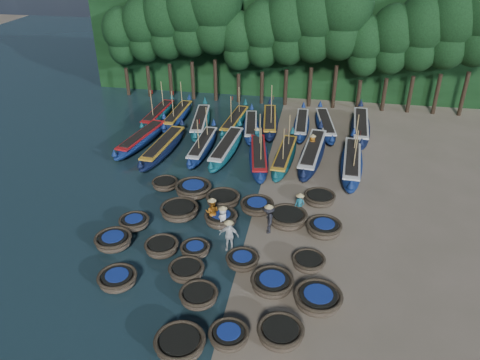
% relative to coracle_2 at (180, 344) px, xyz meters
% --- Properties ---
extents(ground, '(120.00, 120.00, 0.00)m').
position_rel_coracle_2_xyz_m(ground, '(1.36, 10.62, -0.43)').
color(ground, '#7C6C5B').
rests_on(ground, ground).
extents(foliage_wall, '(40.00, 3.00, 10.00)m').
position_rel_coracle_2_xyz_m(foliage_wall, '(1.36, 34.12, 4.57)').
color(foliage_wall, black).
rests_on(foliage_wall, ground).
extents(coracle_2, '(2.68, 2.68, 0.75)m').
position_rel_coracle_2_xyz_m(coracle_2, '(0.00, 0.00, 0.00)').
color(coracle_2, brown).
rests_on(coracle_2, ground).
extents(coracle_3, '(1.84, 1.84, 0.66)m').
position_rel_coracle_2_xyz_m(coracle_3, '(1.90, 0.82, -0.05)').
color(coracle_3, brown).
rests_on(coracle_3, ground).
extents(coracle_4, '(2.14, 2.14, 0.78)m').
position_rel_coracle_2_xyz_m(coracle_4, '(4.05, 1.29, 0.02)').
color(coracle_4, brown).
rests_on(coracle_4, ground).
extents(coracle_5, '(2.23, 2.23, 0.68)m').
position_rel_coracle_2_xyz_m(coracle_5, '(-4.19, 3.34, -0.03)').
color(coracle_5, brown).
rests_on(coracle_5, ground).
extents(coracle_6, '(2.07, 2.07, 0.71)m').
position_rel_coracle_2_xyz_m(coracle_6, '(-1.02, 4.54, -0.02)').
color(coracle_6, brown).
rests_on(coracle_6, ground).
extents(coracle_7, '(2.21, 2.21, 0.67)m').
position_rel_coracle_2_xyz_m(coracle_7, '(0.04, 2.92, -0.05)').
color(coracle_7, brown).
rests_on(coracle_7, ground).
extents(coracle_8, '(2.14, 2.14, 0.74)m').
position_rel_coracle_2_xyz_m(coracle_8, '(3.33, 4.37, -0.00)').
color(coracle_8, brown).
rests_on(coracle_8, ground).
extents(coracle_9, '(2.31, 2.31, 0.77)m').
position_rel_coracle_2_xyz_m(coracle_9, '(5.55, 3.66, 0.02)').
color(coracle_9, brown).
rests_on(coracle_9, ground).
extents(coracle_10, '(2.25, 2.25, 0.73)m').
position_rel_coracle_2_xyz_m(coracle_10, '(-5.65, 6.23, -0.01)').
color(coracle_10, brown).
rests_on(coracle_10, ground).
extents(coracle_11, '(2.07, 2.07, 0.73)m').
position_rel_coracle_2_xyz_m(coracle_11, '(-2.86, 6.15, -0.01)').
color(coracle_11, brown).
rests_on(coracle_11, ground).
extents(coracle_12, '(1.66, 1.66, 0.63)m').
position_rel_coracle_2_xyz_m(coracle_12, '(-1.06, 6.34, -0.06)').
color(coracle_12, brown).
rests_on(coracle_12, ground).
extents(coracle_13, '(1.83, 1.83, 0.65)m').
position_rel_coracle_2_xyz_m(coracle_13, '(1.60, 5.88, -0.05)').
color(coracle_13, brown).
rests_on(coracle_13, ground).
extents(coracle_14, '(1.85, 1.85, 0.65)m').
position_rel_coracle_2_xyz_m(coracle_14, '(4.98, 6.37, -0.06)').
color(coracle_14, brown).
rests_on(coracle_14, ground).
extents(coracle_15, '(2.13, 2.13, 0.65)m').
position_rel_coracle_2_xyz_m(coracle_15, '(-5.22, 8.20, -0.05)').
color(coracle_15, brown).
rests_on(coracle_15, ground).
extents(coracle_16, '(2.77, 2.77, 0.78)m').
position_rel_coracle_2_xyz_m(coracle_16, '(-2.94, 9.76, 0.02)').
color(coracle_16, brown).
rests_on(coracle_16, ground).
extents(coracle_17, '(1.99, 1.99, 0.79)m').
position_rel_coracle_2_xyz_m(coracle_17, '(-0.29, 9.36, 0.03)').
color(coracle_17, brown).
rests_on(coracle_17, ground).
extents(coracle_18, '(2.38, 2.38, 0.84)m').
position_rel_coracle_2_xyz_m(coracle_18, '(3.56, 10.06, 0.05)').
color(coracle_18, brown).
rests_on(coracle_18, ground).
extents(coracle_19, '(2.35, 2.35, 0.80)m').
position_rel_coracle_2_xyz_m(coracle_19, '(5.69, 9.44, 0.03)').
color(coracle_19, brown).
rests_on(coracle_19, ground).
extents(coracle_20, '(1.96, 1.96, 0.64)m').
position_rel_coracle_2_xyz_m(coracle_20, '(-4.89, 12.87, -0.06)').
color(coracle_20, brown).
rests_on(coracle_20, ground).
extents(coracle_21, '(2.72, 2.72, 0.83)m').
position_rel_coracle_2_xyz_m(coracle_21, '(-2.78, 12.36, 0.05)').
color(coracle_21, brown).
rests_on(coracle_21, ground).
extents(coracle_22, '(2.43, 2.43, 0.79)m').
position_rel_coracle_2_xyz_m(coracle_22, '(-0.63, 11.49, 0.02)').
color(coracle_22, brown).
rests_on(coracle_22, ground).
extents(coracle_23, '(2.18, 2.18, 0.71)m').
position_rel_coracle_2_xyz_m(coracle_23, '(1.58, 11.16, -0.02)').
color(coracle_23, brown).
rests_on(coracle_23, ground).
extents(coracle_24, '(2.03, 2.03, 0.69)m').
position_rel_coracle_2_xyz_m(coracle_24, '(5.34, 12.80, -0.03)').
color(coracle_24, brown).
rests_on(coracle_24, ground).
extents(long_boat_1, '(2.69, 8.02, 1.43)m').
position_rel_coracle_2_xyz_m(long_boat_1, '(-8.90, 19.23, 0.11)').
color(long_boat_1, navy).
rests_on(long_boat_1, ground).
extents(long_boat_2, '(2.14, 8.39, 1.48)m').
position_rel_coracle_2_xyz_m(long_boat_2, '(-6.71, 18.03, 0.13)').
color(long_boat_2, black).
rests_on(long_boat_2, ground).
extents(long_boat_3, '(1.44, 7.74, 3.29)m').
position_rel_coracle_2_xyz_m(long_boat_3, '(-3.80, 18.82, 0.09)').
color(long_boat_3, navy).
rests_on(long_boat_3, ground).
extents(long_boat_4, '(2.07, 8.34, 1.47)m').
position_rel_coracle_2_xyz_m(long_boat_4, '(-1.89, 18.75, 0.13)').
color(long_boat_4, '#0E4753').
rests_on(long_boat_4, ground).
extents(long_boat_5, '(2.73, 8.04, 3.46)m').
position_rel_coracle_2_xyz_m(long_boat_5, '(0.73, 17.73, 0.12)').
color(long_boat_5, navy).
rests_on(long_boat_5, ground).
extents(long_boat_6, '(1.92, 7.96, 3.39)m').
position_rel_coracle_2_xyz_m(long_boat_6, '(2.61, 18.09, 0.11)').
color(long_boat_6, '#0E4753').
rests_on(long_boat_6, ground).
extents(long_boat_7, '(2.51, 9.13, 1.61)m').
position_rel_coracle_2_xyz_m(long_boat_7, '(4.61, 18.89, 0.19)').
color(long_boat_7, black).
rests_on(long_boat_7, ground).
extents(long_boat_8, '(1.98, 8.91, 3.79)m').
position_rel_coracle_2_xyz_m(long_boat_8, '(7.46, 17.85, 0.17)').
color(long_boat_8, navy).
rests_on(long_boat_8, ground).
extents(long_boat_9, '(1.64, 7.62, 3.24)m').
position_rel_coracle_2_xyz_m(long_boat_9, '(-9.39, 24.62, 0.08)').
color(long_boat_9, '#0E4753').
rests_on(long_boat_9, ground).
extents(long_boat_10, '(1.48, 7.71, 3.27)m').
position_rel_coracle_2_xyz_m(long_boat_10, '(-7.57, 24.67, 0.09)').
color(long_boat_10, navy).
rests_on(long_boat_10, ground).
extents(long_boat_11, '(2.54, 8.18, 1.45)m').
position_rel_coracle_2_xyz_m(long_boat_11, '(-5.18, 23.50, 0.12)').
color(long_boat_11, '#0E4753').
rests_on(long_boat_11, ground).
extents(long_boat_12, '(2.00, 7.69, 3.28)m').
position_rel_coracle_2_xyz_m(long_boat_12, '(-2.30, 24.20, 0.09)').
color(long_boat_12, '#0E4753').
rests_on(long_boat_12, ground).
extents(long_boat_13, '(2.31, 7.37, 1.31)m').
position_rel_coracle_2_xyz_m(long_boat_13, '(-0.73, 23.33, 0.07)').
color(long_boat_13, navy).
rests_on(long_boat_13, ground).
extents(long_boat_14, '(2.31, 8.06, 3.44)m').
position_rel_coracle_2_xyz_m(long_boat_14, '(0.70, 24.61, 0.12)').
color(long_boat_14, black).
rests_on(long_boat_14, ground).
extents(long_boat_15, '(1.46, 7.55, 1.33)m').
position_rel_coracle_2_xyz_m(long_boat_15, '(3.46, 24.51, 0.08)').
color(long_boat_15, navy).
rests_on(long_boat_15, ground).
extents(long_boat_16, '(2.55, 7.93, 1.41)m').
position_rel_coracle_2_xyz_m(long_boat_16, '(5.45, 24.70, 0.11)').
color(long_boat_16, navy).
rests_on(long_boat_16, ground).
extents(long_boat_17, '(1.92, 9.07, 1.60)m').
position_rel_coracle_2_xyz_m(long_boat_17, '(8.37, 24.67, 0.18)').
color(long_boat_17, black).
rests_on(long_boat_17, ground).
extents(fisherman_0, '(0.63, 0.84, 1.75)m').
position_rel_coracle_2_xyz_m(fisherman_0, '(-0.06, 8.87, 0.42)').
color(fisherman_0, silver).
rests_on(fisherman_0, ground).
extents(fisherman_1, '(0.66, 0.52, 1.82)m').
position_rel_coracle_2_xyz_m(fisherman_1, '(4.18, 10.96, 0.49)').
color(fisherman_1, '#1B6172').
rests_on(fisherman_1, ground).
extents(fisherman_2, '(0.84, 0.66, 1.93)m').
position_rel_coracle_2_xyz_m(fisherman_2, '(-0.79, 9.33, 0.48)').
color(fisherman_2, '#B36417').
rests_on(fisherman_2, ground).
extents(fisherman_3, '(0.84, 1.25, 1.99)m').
position_rel_coracle_2_xyz_m(fisherman_3, '(2.54, 9.14, 0.50)').
color(fisherman_3, black).
rests_on(fisherman_3, ground).
extents(fisherman_4, '(1.07, 0.52, 2.01)m').
position_rel_coracle_2_xyz_m(fisherman_4, '(0.63, 7.18, 0.53)').
color(fisherman_4, silver).
rests_on(fisherman_4, ground).
extents(fisherman_5, '(1.35, 1.41, 1.79)m').
position_rel_coracle_2_xyz_m(fisherman_5, '(0.23, 20.40, 0.41)').
color(fisherman_5, '#1B6172').
rests_on(fisherman_5, ground).
extents(fisherman_6, '(0.92, 0.75, 1.83)m').
position_rel_coracle_2_xyz_m(fisherman_6, '(4.54, 19.81, 0.45)').
color(fisherman_6, '#B36417').
rests_on(fisherman_6, ground).
extents(tree_0, '(3.68, 3.68, 8.68)m').
position_rel_coracle_2_xyz_m(tree_0, '(-14.64, 30.62, 5.54)').
color(tree_0, black).
rests_on(tree_0, ground).
extents(tree_1, '(4.09, 4.09, 9.65)m').
position_rel_coracle_2_xyz_m(tree_1, '(-12.34, 30.62, 6.22)').
color(tree_1, black).
rests_on(tree_1, ground).
extents(tree_2, '(4.51, 4.51, 10.63)m').
position_rel_coracle_2_xyz_m(tree_2, '(-10.04, 30.62, 6.89)').
color(tree_2, black).
rests_on(tree_2, ground).
extents(tree_3, '(4.92, 4.92, 11.60)m').
position_rel_coracle_2_xyz_m(tree_3, '(-7.74, 30.62, 7.57)').
color(tree_3, black).
rests_on(tree_3, ground).
extents(tree_4, '(5.34, 5.34, 12.58)m').
position_rel_coracle_2_xyz_m(tree_4, '(-5.44, 30.62, 8.24)').
color(tree_4, black).
rests_on(tree_4, ground).
extents(tree_5, '(3.68, 3.68, 8.68)m').
position_rel_coracle_2_xyz_m(tree_5, '(-3.14, 30.62, 5.54)').
color(tree_5, black).
rests_on(tree_5, ground).
extents(tree_6, '(4.09, 4.09, 9.65)m').
position_rel_coracle_2_xyz_m(tree_6, '(-0.84, 30.62, 6.22)').
color(tree_6, black).
rests_on(tree_6, ground).
extents(tree_7, '(4.51, 4.51, 10.63)m').
position_rel_coracle_2_xyz_m(tree_7, '(1.46, 30.62, 6.89)').
color(tree_7, black).
rests_on(tree_7, ground).
extents(tree_8, '(4.92, 4.92, 11.60)m').
position_rel_coracle_2_xyz_m(tree_8, '(3.76, 30.62, 7.57)').
color(tree_8, black).
rests_on(tree_8, ground).
extents(tree_9, '(5.34, 5.34, 12.58)m').
position_rel_coracle_2_xyz_m(tree_9, '(6.06, 30.62, 8.24)').
color(tree_9, black).
rests_on(tree_9, ground).
extents(tree_10, '(3.68, 3.68, 8.68)m').
position_rel_coracle_2_xyz_m(tree_10, '(8.36, 30.62, 5.54)').
color(tree_10, black).
rests_on(tree_10, ground).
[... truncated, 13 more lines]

